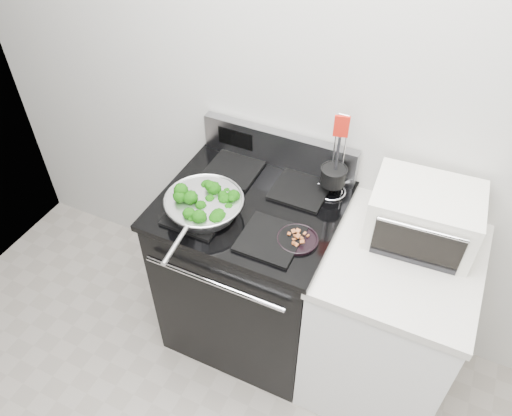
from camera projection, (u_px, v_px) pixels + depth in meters
The scene contains 8 objects.
back_wall at pixel (351, 102), 2.05m from camera, with size 4.00×0.02×2.70m, color #B6B4AC.
gas_range at pixel (252, 269), 2.51m from camera, with size 0.79×0.69×1.13m.
counter at pixel (384, 322), 2.32m from camera, with size 0.62×0.68×0.92m.
skillet at pixel (204, 205), 2.11m from camera, with size 0.34×0.54×0.07m.
broccoli_pile at pixel (204, 201), 2.09m from camera, with size 0.27×0.27×0.09m, color black, non-canonical shape.
bacon_plate at pixel (298, 237), 2.02m from camera, with size 0.17×0.17×0.04m.
utensil_holder at pixel (333, 180), 2.20m from camera, with size 0.13×0.13×0.41m.
toaster_oven at pixel (423, 215), 2.00m from camera, with size 0.44×0.35×0.24m.
Camera 1 is at (0.41, -0.04, 2.44)m, focal length 35.00 mm.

